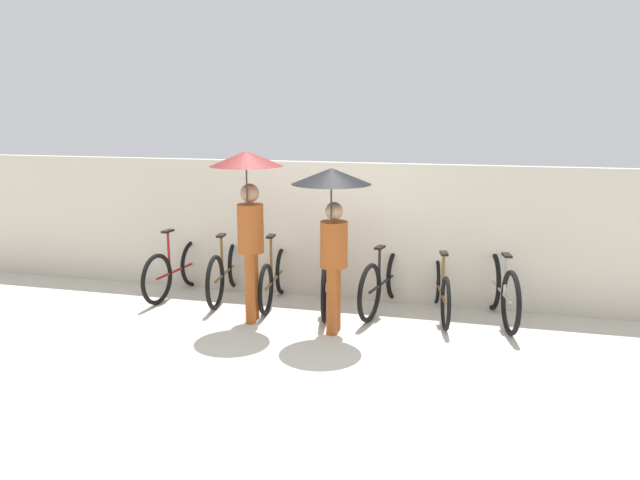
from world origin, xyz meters
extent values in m
plane|color=beige|center=(0.00, 0.00, 0.00)|extent=(30.00, 30.00, 0.00)
cube|color=beige|center=(0.00, 1.98, 0.95)|extent=(12.46, 0.12, 1.90)
torus|color=black|center=(-2.19, 1.99, 0.35)|extent=(0.11, 0.70, 0.70)
torus|color=black|center=(-2.27, 1.03, 0.35)|extent=(0.11, 0.70, 0.70)
cylinder|color=maroon|center=(-2.23, 1.51, 0.35)|extent=(0.11, 0.97, 0.04)
cylinder|color=maroon|center=(-2.24, 1.34, 0.65)|extent=(0.04, 0.04, 0.59)
cube|color=black|center=(-2.24, 1.34, 0.96)|extent=(0.11, 0.21, 0.03)
cylinder|color=maroon|center=(-2.19, 1.99, 0.68)|extent=(0.04, 0.04, 0.66)
cylinder|color=maroon|center=(-2.19, 1.99, 1.01)|extent=(0.44, 0.06, 0.03)
torus|color=black|center=(-1.55, 2.08, 0.36)|extent=(0.15, 0.73, 0.73)
torus|color=black|center=(-1.42, 1.04, 0.36)|extent=(0.15, 0.73, 0.73)
cylinder|color=brown|center=(-1.49, 1.56, 0.36)|extent=(0.17, 1.04, 0.04)
cylinder|color=brown|center=(-1.46, 1.38, 0.64)|extent=(0.04, 0.04, 0.55)
cube|color=black|center=(-1.46, 1.38, 0.93)|extent=(0.11, 0.21, 0.03)
cylinder|color=brown|center=(-1.55, 2.08, 0.67)|extent=(0.04, 0.04, 0.60)
cylinder|color=brown|center=(-1.55, 2.08, 0.97)|extent=(0.44, 0.08, 0.03)
torus|color=black|center=(-0.79, 1.96, 0.33)|extent=(0.12, 0.67, 0.67)
torus|color=black|center=(-0.69, 1.00, 0.33)|extent=(0.12, 0.67, 0.67)
cylinder|color=brown|center=(-0.74, 1.48, 0.33)|extent=(0.13, 0.96, 0.04)
cylinder|color=brown|center=(-0.73, 1.31, 0.64)|extent=(0.04, 0.04, 0.62)
cube|color=black|center=(-0.73, 1.31, 0.97)|extent=(0.11, 0.21, 0.03)
cylinder|color=brown|center=(-0.79, 1.96, 0.66)|extent=(0.04, 0.04, 0.66)
cylinder|color=brown|center=(-0.79, 1.96, 0.99)|extent=(0.44, 0.07, 0.03)
torus|color=black|center=(-0.10, 2.01, 0.39)|extent=(0.20, 0.77, 0.77)
torus|color=black|center=(0.10, 0.94, 0.39)|extent=(0.20, 0.77, 0.77)
cylinder|color=#A59E93|center=(0.00, 1.47, 0.39)|extent=(0.24, 1.08, 0.04)
cylinder|color=#A59E93|center=(0.04, 1.28, 0.64)|extent=(0.04, 0.04, 0.51)
cube|color=black|center=(0.04, 1.28, 0.91)|extent=(0.13, 0.21, 0.03)
cylinder|color=#A59E93|center=(-0.10, 2.01, 0.71)|extent=(0.04, 0.04, 0.66)
cylinder|color=#A59E93|center=(-0.10, 2.01, 1.04)|extent=(0.44, 0.11, 0.03)
torus|color=black|center=(0.84, 2.10, 0.37)|extent=(0.19, 0.74, 0.74)
torus|color=black|center=(0.65, 1.06, 0.37)|extent=(0.19, 0.74, 0.74)
cylinder|color=black|center=(0.74, 1.58, 0.37)|extent=(0.23, 1.04, 0.04)
cylinder|color=black|center=(0.71, 1.40, 0.62)|extent=(0.04, 0.04, 0.49)
cube|color=black|center=(0.71, 1.40, 0.88)|extent=(0.12, 0.21, 0.03)
cylinder|color=black|center=(0.84, 2.10, 0.69)|extent=(0.04, 0.04, 0.63)
cylinder|color=black|center=(0.84, 2.10, 1.01)|extent=(0.44, 0.11, 0.03)
torus|color=black|center=(1.39, 2.05, 0.33)|extent=(0.17, 0.65, 0.66)
torus|color=black|center=(1.58, 1.00, 0.33)|extent=(0.17, 0.65, 0.66)
cylinder|color=brown|center=(1.49, 1.53, 0.33)|extent=(0.23, 1.05, 0.04)
cylinder|color=brown|center=(1.52, 1.34, 0.59)|extent=(0.04, 0.04, 0.52)
cube|color=black|center=(1.52, 1.34, 0.86)|extent=(0.13, 0.21, 0.03)
cylinder|color=brown|center=(1.39, 2.05, 0.70)|extent=(0.04, 0.04, 0.74)
cylinder|color=brown|center=(1.39, 2.05, 1.07)|extent=(0.44, 0.11, 0.03)
torus|color=black|center=(2.13, 1.98, 0.39)|extent=(0.22, 0.77, 0.77)
torus|color=black|center=(2.33, 1.04, 0.39)|extent=(0.22, 0.77, 0.77)
cylinder|color=#A59E93|center=(2.23, 1.51, 0.39)|extent=(0.24, 0.94, 0.04)
cylinder|color=#A59E93|center=(2.26, 1.35, 0.63)|extent=(0.04, 0.04, 0.48)
cube|color=black|center=(2.26, 1.35, 0.88)|extent=(0.13, 0.21, 0.03)
cylinder|color=#A59E93|center=(2.13, 1.98, 0.71)|extent=(0.04, 0.04, 0.66)
cylinder|color=#A59E93|center=(2.13, 1.98, 1.04)|extent=(0.44, 0.12, 0.03)
cylinder|color=#9E4C1E|center=(-0.79, 0.80, 0.44)|extent=(0.13, 0.13, 0.88)
cylinder|color=#9E4C1E|center=(-0.76, 0.63, 0.44)|extent=(0.13, 0.13, 0.88)
cylinder|color=#9E4C1E|center=(-0.78, 0.71, 1.18)|extent=(0.32, 0.32, 0.60)
sphere|color=tan|center=(-0.78, 0.71, 1.62)|extent=(0.23, 0.23, 0.23)
cylinder|color=#332D28|center=(-0.76, 0.58, 1.58)|extent=(0.02, 0.02, 0.74)
cone|color=#591919|center=(-0.76, 0.58, 2.04)|extent=(0.87, 0.87, 0.18)
cylinder|color=#9E4C1E|center=(0.30, 0.68, 0.40)|extent=(0.13, 0.13, 0.80)
cylinder|color=#9E4C1E|center=(0.30, 0.50, 0.40)|extent=(0.13, 0.13, 0.80)
cylinder|color=#9E4C1E|center=(0.30, 0.59, 1.07)|extent=(0.32, 0.32, 0.54)
sphere|color=tan|center=(0.30, 0.59, 1.46)|extent=(0.21, 0.21, 0.21)
cylinder|color=#332D28|center=(0.30, 0.45, 1.44)|extent=(0.02, 0.02, 0.69)
cone|color=black|center=(0.30, 0.45, 1.88)|extent=(0.90, 0.90, 0.18)
camera|label=1|loc=(1.94, -6.28, 2.61)|focal=35.00mm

